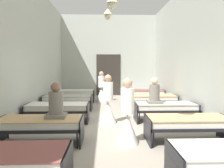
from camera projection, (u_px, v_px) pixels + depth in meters
name	position (u px, v px, depth m)	size (l,w,h in m)	color
ground_plane	(112.00, 123.00, 6.93)	(6.06, 12.99, 0.10)	#9E9384
room_shell	(111.00, 49.00, 7.95)	(5.86, 12.59, 4.68)	#B2B7AD
bed_left_row_0	(0.00, 160.00, 3.05)	(1.90, 0.84, 0.57)	black
bed_left_row_1	(40.00, 124.00, 4.94)	(1.90, 0.84, 0.57)	black
bed_right_row_1	(188.00, 123.00, 5.05)	(1.90, 0.84, 0.57)	black
bed_left_row_2	(58.00, 108.00, 6.83)	(1.90, 0.84, 0.57)	black
bed_right_row_2	(165.00, 107.00, 6.95)	(1.90, 0.84, 0.57)	black
bed_left_row_3	(68.00, 99.00, 8.73)	(1.90, 0.84, 0.57)	black
bed_right_row_3	(152.00, 98.00, 8.84)	(1.90, 0.84, 0.57)	black
bed_left_row_4	(74.00, 93.00, 10.62)	(1.90, 0.84, 0.57)	black
bed_right_row_4	(144.00, 93.00, 10.73)	(1.90, 0.84, 0.57)	black
nurse_near_aisle	(108.00, 106.00, 6.68)	(0.52, 0.52, 1.49)	white
nurse_mid_aisle	(127.00, 121.00, 4.89)	(0.52, 0.52, 1.49)	white
nurse_far_aisle	(101.00, 91.00, 10.71)	(0.52, 0.52, 1.49)	white
patient_seated_primary	(154.00, 94.00, 6.89)	(0.44, 0.44, 0.80)	slate
patient_seated_secondary	(56.00, 104.00, 4.98)	(0.44, 0.44, 0.80)	slate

